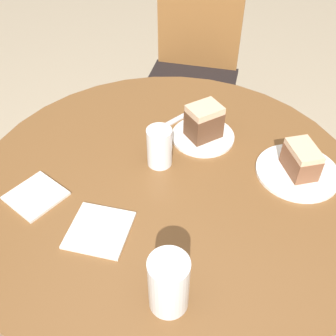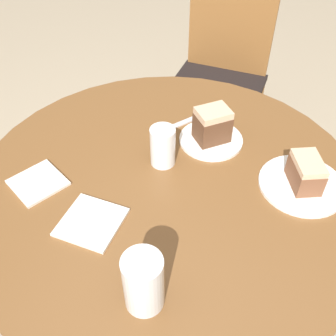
# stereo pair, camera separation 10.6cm
# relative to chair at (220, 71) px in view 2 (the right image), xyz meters

# --- Properties ---
(ground_plane) EXTENTS (8.00, 8.00, 0.00)m
(ground_plane) POSITION_rel_chair_xyz_m (0.16, -0.97, -0.51)
(ground_plane) COLOR tan
(table) EXTENTS (1.09, 1.09, 0.72)m
(table) POSITION_rel_chair_xyz_m (0.16, -0.97, 0.05)
(table) COLOR brown
(table) RESTS_ON ground_plane
(chair) EXTENTS (0.46, 0.47, 1.01)m
(chair) POSITION_rel_chair_xyz_m (0.00, 0.00, 0.00)
(chair) COLOR brown
(chair) RESTS_ON ground_plane
(plate_near) EXTENTS (0.19, 0.19, 0.01)m
(plate_near) POSITION_rel_chair_xyz_m (0.21, -0.77, 0.21)
(plate_near) COLOR white
(plate_near) RESTS_ON table
(plate_far) EXTENTS (0.23, 0.23, 0.01)m
(plate_far) POSITION_rel_chair_xyz_m (0.50, -0.84, 0.21)
(plate_far) COLOR white
(plate_far) RESTS_ON table
(cake_slice_near) EXTENTS (0.12, 0.12, 0.10)m
(cake_slice_near) POSITION_rel_chair_xyz_m (0.21, -0.77, 0.27)
(cake_slice_near) COLOR brown
(cake_slice_near) RESTS_ON plate_near
(cake_slice_far) EXTENTS (0.11, 0.13, 0.08)m
(cake_slice_far) POSITION_rel_chair_xyz_m (0.50, -0.84, 0.26)
(cake_slice_far) COLOR brown
(cake_slice_far) RESTS_ON plate_far
(glass_lemonade) EXTENTS (0.07, 0.07, 0.12)m
(glass_lemonade) POSITION_rel_chair_xyz_m (0.12, -0.91, 0.26)
(glass_lemonade) COLOR silver
(glass_lemonade) RESTS_ON table
(glass_water) EXTENTS (0.08, 0.08, 0.14)m
(glass_water) POSITION_rel_chair_xyz_m (0.27, -1.32, 0.27)
(glass_water) COLOR silver
(glass_water) RESTS_ON table
(napkin_stack) EXTENTS (0.15, 0.15, 0.01)m
(napkin_stack) POSITION_rel_chair_xyz_m (0.05, -1.19, 0.21)
(napkin_stack) COLOR silver
(napkin_stack) RESTS_ON table
(fork) EXTENTS (0.11, 0.16, 0.00)m
(fork) POSITION_rel_chair_xyz_m (0.10, -0.73, 0.21)
(fork) COLOR silver
(fork) RESTS_ON table
(napkin_side) EXTENTS (0.17, 0.17, 0.01)m
(napkin_side) POSITION_rel_chair_xyz_m (-0.15, -1.13, 0.21)
(napkin_side) COLOR silver
(napkin_side) RESTS_ON table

